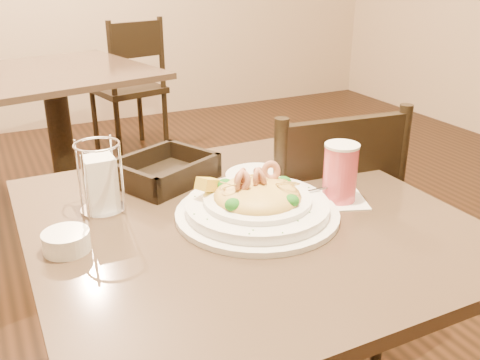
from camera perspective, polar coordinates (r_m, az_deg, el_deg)
name	(u,v)px	position (r m, az deg, el deg)	size (l,w,h in m)	color
main_table	(244,308)	(1.30, 0.40, -13.51)	(0.90, 0.90, 0.76)	black
background_table	(58,117)	(2.94, -18.84, 6.39)	(1.07, 1.07, 0.76)	black
dining_chair_near	(314,239)	(1.65, 7.86, -6.24)	(0.46, 0.46, 0.93)	black
dining_chair_far	(130,83)	(3.73, -11.64, 10.05)	(0.50, 0.50, 0.93)	black
pasta_bowl	(257,203)	(1.16, 1.81, -2.46)	(0.40, 0.36, 0.11)	white
drink_glass	(340,173)	(1.24, 10.64, 0.73)	(0.16, 0.16, 0.14)	white
bread_basket	(165,173)	(1.36, -8.02, 0.77)	(0.28, 0.26, 0.06)	black
napkin_caddy	(101,182)	(1.21, -14.65, -0.20)	(0.10, 0.10, 0.16)	silver
side_plate	(258,176)	(1.37, 1.89, 0.44)	(0.17, 0.17, 0.01)	white
butter_ramekin	(66,241)	(1.09, -18.04, -6.23)	(0.09, 0.09, 0.04)	white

